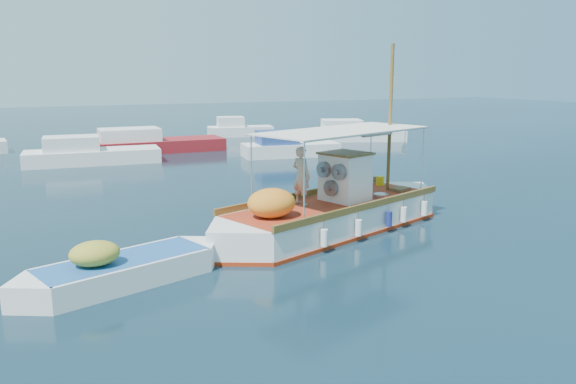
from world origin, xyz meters
name	(u,v)px	position (x,y,z in m)	size (l,w,h in m)	color
ground	(333,234)	(0.00, 0.00, 0.00)	(160.00, 160.00, 0.00)	black
fishing_caique	(333,214)	(0.22, 0.41, 0.56)	(9.70, 5.18, 6.28)	white
dinghy	(122,272)	(-6.80, -1.68, 0.29)	(5.39, 2.80, 1.38)	white
bg_boat_nw	(89,155)	(-5.84, 18.37, 0.49)	(7.53, 2.86, 1.80)	silver
bg_boat_n	(147,145)	(-1.89, 21.88, 0.49)	(9.35, 2.81, 1.80)	maroon
bg_boat_ne	(288,148)	(5.77, 16.44, 0.49)	(6.17, 2.96, 1.80)	silver
bg_boat_e	(353,134)	(13.75, 22.06, 0.49)	(7.83, 4.96, 1.80)	silver
bg_boat_far_n	(238,130)	(6.68, 28.45, 0.49)	(5.55, 2.99, 1.80)	silver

